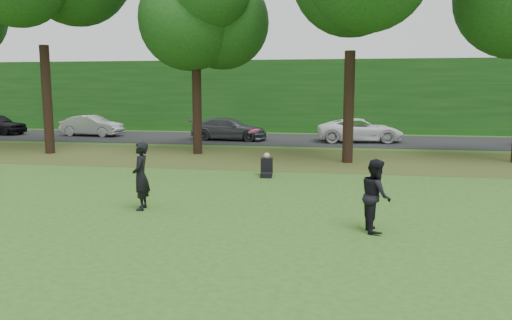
{
  "coord_description": "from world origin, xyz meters",
  "views": [
    {
      "loc": [
        3.8,
        -8.8,
        3.16
      ],
      "look_at": [
        1.61,
        3.65,
        1.3
      ],
      "focal_mm": 35.0,
      "sensor_mm": 36.0,
      "label": 1
    }
  ],
  "objects_px": {
    "player_right": "(376,195)",
    "frisbee": "(254,131)",
    "seated_person": "(267,167)",
    "player_left": "(141,176)"
  },
  "relations": [
    {
      "from": "player_left",
      "to": "player_right",
      "type": "bearing_deg",
      "value": 68.4
    },
    {
      "from": "frisbee",
      "to": "seated_person",
      "type": "height_order",
      "value": "frisbee"
    },
    {
      "from": "player_right",
      "to": "frisbee",
      "type": "distance_m",
      "value": 3.2
    },
    {
      "from": "player_right",
      "to": "frisbee",
      "type": "height_order",
      "value": "frisbee"
    },
    {
      "from": "player_left",
      "to": "seated_person",
      "type": "relative_size",
      "value": 2.12
    },
    {
      "from": "frisbee",
      "to": "player_right",
      "type": "bearing_deg",
      "value": -13.53
    },
    {
      "from": "player_left",
      "to": "seated_person",
      "type": "distance_m",
      "value": 5.96
    },
    {
      "from": "frisbee",
      "to": "seated_person",
      "type": "xyz_separation_m",
      "value": [
        -0.55,
        5.69,
        -1.8
      ]
    },
    {
      "from": "player_right",
      "to": "frisbee",
      "type": "relative_size",
      "value": 5.53
    },
    {
      "from": "seated_person",
      "to": "player_left",
      "type": "bearing_deg",
      "value": -120.13
    }
  ]
}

